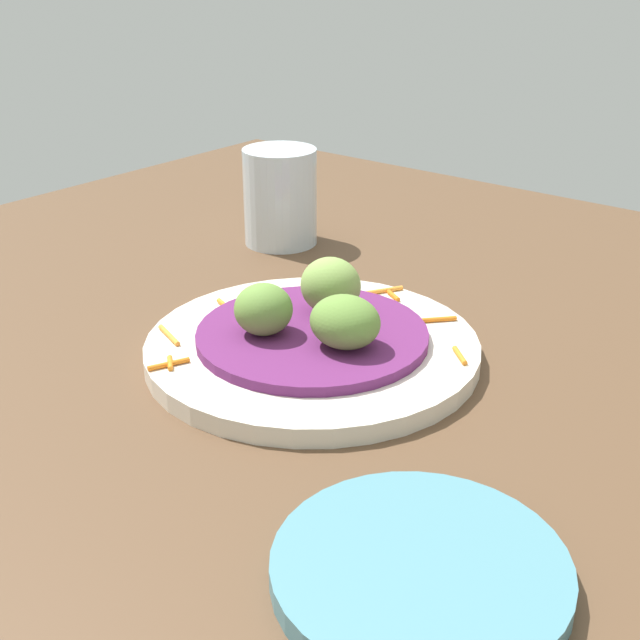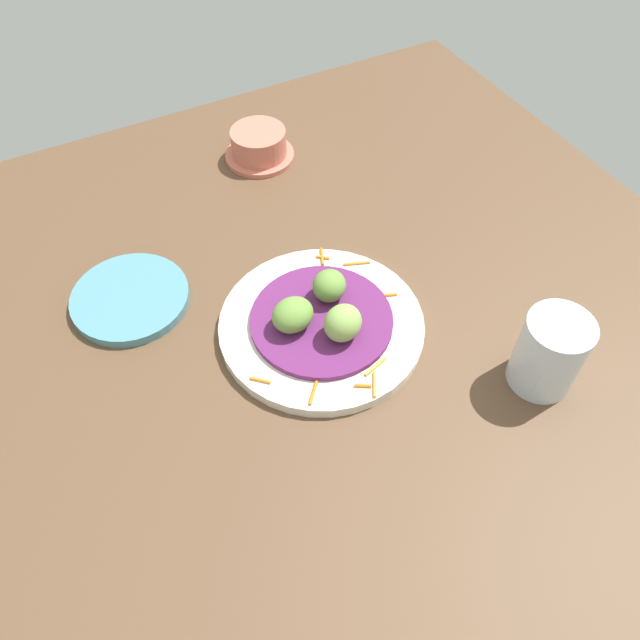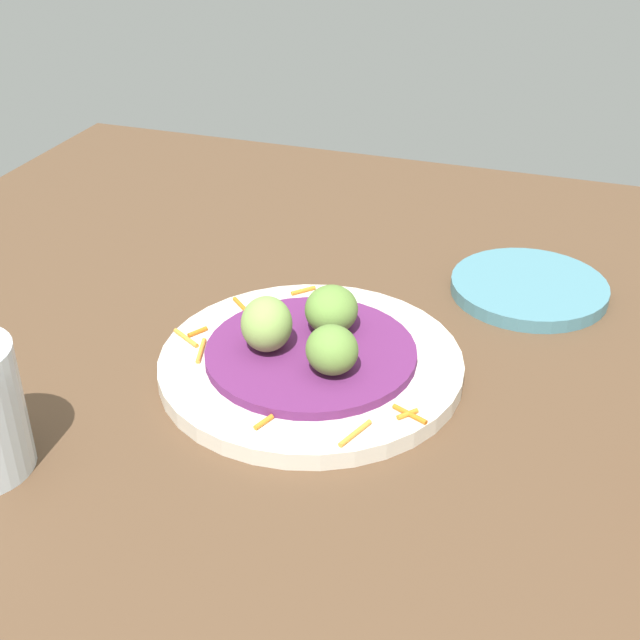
{
  "view_description": "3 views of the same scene",
  "coord_description": "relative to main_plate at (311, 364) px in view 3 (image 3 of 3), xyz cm",
  "views": [
    {
      "loc": [
        45.05,
        38.38,
        32.55
      ],
      "look_at": [
        0.1,
        2.37,
        5.89
      ],
      "focal_mm": 47.02,
      "sensor_mm": 36.0,
      "label": 1
    },
    {
      "loc": [
        -44.87,
        24.63,
        66.0
      ],
      "look_at": [
        -1.21,
        1.52,
        4.85
      ],
      "focal_mm": 35.34,
      "sensor_mm": 36.0,
      "label": 2
    },
    {
      "loc": [
        20.33,
        -57.55,
        44.26
      ],
      "look_at": [
        -0.27,
        2.38,
        6.51
      ],
      "focal_mm": 48.45,
      "sensor_mm": 36.0,
      "label": 3
    }
  ],
  "objects": [
    {
      "name": "cabbage_bed",
      "position": [
        0.0,
        0.0,
        1.18
      ],
      "size": [
        18.21,
        18.21,
        0.83
      ],
      "primitive_type": "cylinder",
      "color": "#60235B",
      "rests_on": "main_plate"
    },
    {
      "name": "main_plate",
      "position": [
        0.0,
        0.0,
        0.0
      ],
      "size": [
        26.28,
        26.28,
        1.52
      ],
      "primitive_type": "cylinder",
      "color": "silver",
      "rests_on": "table_surface"
    },
    {
      "name": "guac_scoop_center",
      "position": [
        -3.6,
        -1.08,
        3.94
      ],
      "size": [
        5.82,
        6.16,
        4.7
      ],
      "primitive_type": "ellipsoid",
      "rotation": [
        0.0,
        0.0,
        5.07
      ],
      "color": "#84A851",
      "rests_on": "cabbage_bed"
    },
    {
      "name": "table_surface",
      "position": [
        0.63,
        -1.0,
        -1.76
      ],
      "size": [
        110.0,
        110.0,
        2.0
      ],
      "primitive_type": "cube",
      "color": "brown",
      "rests_on": "ground"
    },
    {
      "name": "guac_scoop_left",
      "position": [
        0.86,
        3.66,
        3.61
      ],
      "size": [
        5.74,
        6.29,
        4.03
      ],
      "primitive_type": "ellipsoid",
      "rotation": [
        0.0,
        0.0,
        1.79
      ],
      "color": "olive",
      "rests_on": "cabbage_bed"
    },
    {
      "name": "guac_scoop_right",
      "position": [
        2.74,
        -2.58,
        3.62
      ],
      "size": [
        6.2,
        6.23,
        4.06
      ],
      "primitive_type": "ellipsoid",
      "rotation": [
        0.0,
        0.0,
        3.85
      ],
      "color": "olive",
      "rests_on": "cabbage_bed"
    },
    {
      "name": "side_plate_small",
      "position": [
        16.09,
        20.3,
        -0.08
      ],
      "size": [
        15.61,
        15.61,
        1.36
      ],
      "primitive_type": "cylinder",
      "color": "teal",
      "rests_on": "table_surface"
    },
    {
      "name": "carrot_garnish",
      "position": [
        -2.37,
        -1.77,
        0.96
      ],
      "size": [
        24.62,
        22.71,
        0.4
      ],
      "color": "orange",
      "rests_on": "main_plate"
    }
  ]
}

